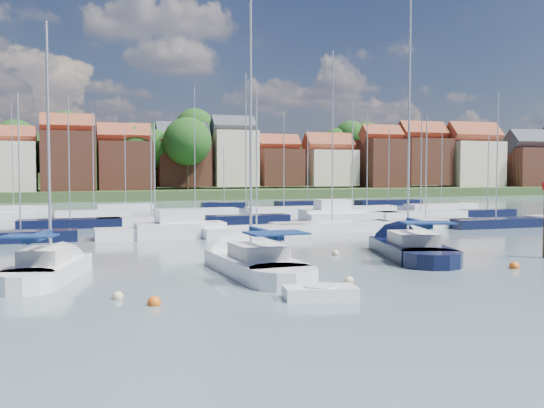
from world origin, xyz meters
name	(u,v)px	position (x,y,z in m)	size (l,w,h in m)	color
ground	(195,218)	(0.00, 40.00, 0.00)	(260.00, 260.00, 0.00)	#4D6068
sailboat_left	(55,268)	(-14.49, 4.38, 0.36)	(5.36, 10.25, 13.56)	white
sailboat_centre	(245,262)	(-4.82, 3.40, 0.35)	(3.79, 12.34, 16.55)	white
sailboat_navy	(403,247)	(6.61, 6.22, 0.35)	(6.59, 13.15, 17.55)	black
tender	(320,293)	(-4.08, -5.09, 0.25)	(3.18, 1.89, 0.64)	white
buoy_b	(118,299)	(-11.96, -2.50, 0.00)	(0.44, 0.44, 0.44)	beige
buoy_c	(253,281)	(-5.49, -0.30, 0.00)	(0.50, 0.50, 0.50)	#D85914
buoy_d	(349,283)	(-1.35, -2.25, 0.00)	(0.43, 0.43, 0.43)	beige
buoy_e	(336,255)	(2.09, 6.68, 0.00)	(0.43, 0.43, 0.43)	beige
buoy_f	(514,268)	(8.97, -1.31, 0.00)	(0.55, 0.55, 0.55)	#D85914
buoy_g	(154,305)	(-10.71, -4.14, 0.00)	(0.53, 0.53, 0.53)	#D85914
marina_field	(222,217)	(1.91, 35.15, 0.43)	(79.62, 41.41, 15.93)	white
far_shore_town	(131,175)	(2.23, 132.67, 4.61)	(212.46, 90.00, 22.27)	#334924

